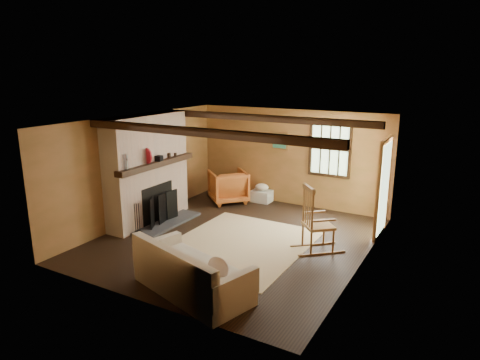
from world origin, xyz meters
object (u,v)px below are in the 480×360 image
Objects in this scene: laundry_basket at (262,196)px; rocking_chair at (316,223)px; sofa at (190,276)px; fireplace at (148,174)px; armchair at (228,186)px.

rocking_chair is at bearing -44.74° from laundry_basket.
fireplace is at bearing 157.16° from sofa.
rocking_chair reaches higher than laundry_basket.
sofa is (-1.11, -2.48, -0.25)m from rocking_chair.
laundry_basket is at bearing 120.02° from sofa.
laundry_basket is at bearing 3.42° from rocking_chair.
rocking_chair reaches higher than sofa.
armchair is at bearing 130.25° from sofa.
rocking_chair is 0.59× the size of sofa.
sofa is at bearing 114.05° from rocking_chair.
armchair is (-3.02, 1.81, -0.13)m from rocking_chair.
armchair reaches higher than laundry_basket.
rocking_chair is 1.41× the size of armchair.
laundry_basket is (-1.15, 4.73, -0.14)m from sofa.
fireplace is 3.57m from sofa.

